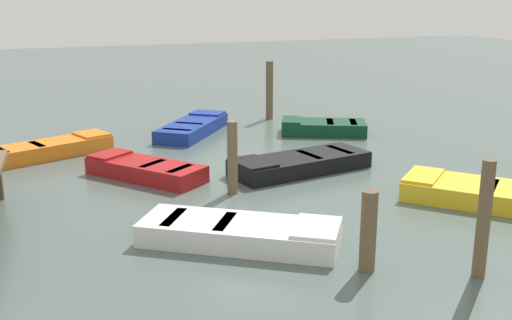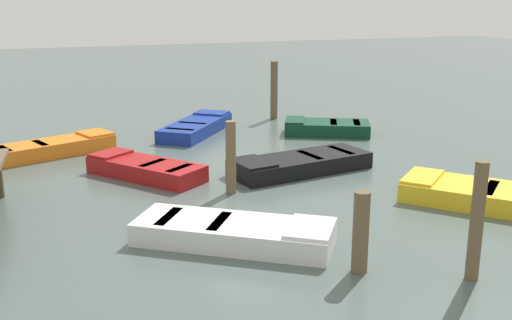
# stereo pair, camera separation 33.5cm
# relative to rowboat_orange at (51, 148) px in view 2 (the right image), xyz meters

# --- Properties ---
(ground_plane) EXTENTS (80.00, 80.00, 0.00)m
(ground_plane) POSITION_rel_rowboat_orange_xyz_m (-3.66, -4.59, -0.22)
(ground_plane) COLOR #4C5B56
(rowboat_orange) EXTENTS (2.17, 3.60, 0.46)m
(rowboat_orange) POSITION_rel_rowboat_orange_xyz_m (0.00, 0.00, 0.00)
(rowboat_orange) COLOR orange
(rowboat_orange) RESTS_ON ground_plane
(rowboat_black) EXTENTS (1.82, 3.70, 0.46)m
(rowboat_black) POSITION_rel_rowboat_orange_xyz_m (-3.88, -5.66, -0.00)
(rowboat_black) COLOR black
(rowboat_black) RESTS_ON ground_plane
(rowboat_white) EXTENTS (3.02, 3.55, 0.46)m
(rowboat_white) POSITION_rel_rowboat_orange_xyz_m (-7.59, -2.70, -0.00)
(rowboat_white) COLOR silver
(rowboat_white) RESTS_ON ground_plane
(rowboat_blue) EXTENTS (3.38, 3.04, 0.46)m
(rowboat_blue) POSITION_rel_rowboat_orange_xyz_m (1.21, -4.43, 0.00)
(rowboat_blue) COLOR navy
(rowboat_blue) RESTS_ON ground_plane
(rowboat_yellow) EXTENTS (3.25, 3.07, 0.46)m
(rowboat_yellow) POSITION_rel_rowboat_orange_xyz_m (-7.39, -8.13, 0.00)
(rowboat_yellow) COLOR gold
(rowboat_yellow) RESTS_ON ground_plane
(rowboat_dark_green) EXTENTS (2.29, 2.90, 0.46)m
(rowboat_dark_green) POSITION_rel_rowboat_orange_xyz_m (-0.33, -8.22, 0.00)
(rowboat_dark_green) COLOR #0C3823
(rowboat_dark_green) RESTS_ON ground_plane
(rowboat_red) EXTENTS (3.04, 2.61, 0.46)m
(rowboat_red) POSITION_rel_rowboat_orange_xyz_m (-2.97, -2.00, 0.00)
(rowboat_red) COLOR maroon
(rowboat_red) RESTS_ON ground_plane
(mooring_piling_mid_left) EXTENTS (0.25, 0.25, 2.02)m
(mooring_piling_mid_left) POSITION_rel_rowboat_orange_xyz_m (2.55, -7.63, 0.79)
(mooring_piling_mid_left) COLOR brown
(mooring_piling_mid_left) RESTS_ON ground_plane
(mooring_piling_center) EXTENTS (0.21, 0.21, 1.89)m
(mooring_piling_center) POSITION_rel_rowboat_orange_xyz_m (-10.20, -5.67, 0.73)
(mooring_piling_center) COLOR brown
(mooring_piling_center) RESTS_ON ground_plane
(mooring_piling_far_left) EXTENTS (0.26, 0.26, 1.33)m
(mooring_piling_far_left) POSITION_rel_rowboat_orange_xyz_m (-9.35, -4.17, 0.45)
(mooring_piling_far_left) COLOR brown
(mooring_piling_far_left) RESTS_ON ground_plane
(mooring_piling_mid_right) EXTENTS (0.23, 0.23, 1.62)m
(mooring_piling_mid_right) POSITION_rel_rowboat_orange_xyz_m (-4.85, -3.55, 0.59)
(mooring_piling_mid_right) COLOR brown
(mooring_piling_mid_right) RESTS_ON ground_plane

